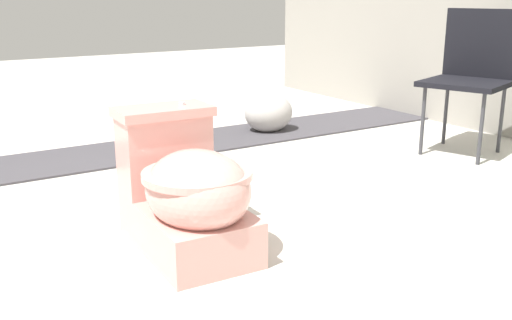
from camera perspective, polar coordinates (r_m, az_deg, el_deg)
The scene contains 5 objects.
ground_plane at distance 2.39m, azimuth -5.36°, elevation -7.32°, with size 14.00×14.00×0.00m, color beige.
gravel_strip at distance 3.77m, azimuth -8.01°, elevation 1.38°, with size 0.56×8.00×0.01m, color #423F44.
toilet at distance 2.21m, azimuth -6.57°, elevation -3.13°, with size 0.65×0.41×0.52m.
folding_chair_left at distance 3.77m, azimuth 20.01°, elevation 8.44°, with size 0.56×0.56×0.83m.
boulder_near at distance 4.09m, azimuth 1.20°, elevation 4.55°, with size 0.34×0.28×0.27m, color #B7B2AD.
Camera 1 is at (1.97, -0.97, 0.93)m, focal length 42.00 mm.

